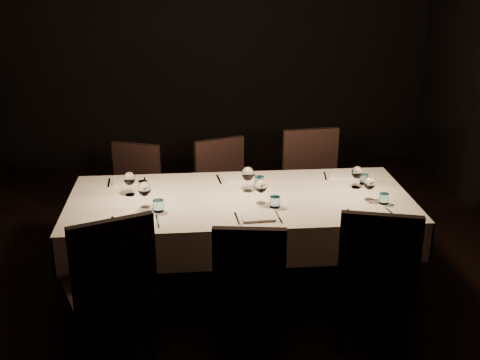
{
  "coord_description": "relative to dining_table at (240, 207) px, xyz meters",
  "views": [
    {
      "loc": [
        -0.36,
        -4.08,
        2.45
      ],
      "look_at": [
        0.0,
        0.0,
        0.9
      ],
      "focal_mm": 45.0,
      "sensor_mm": 36.0,
      "label": 1
    }
  ],
  "objects": [
    {
      "name": "room",
      "position": [
        0.0,
        0.0,
        0.81
      ],
      "size": [
        5.01,
        6.01,
        3.01
      ],
      "color": "black",
      "rests_on": "ground"
    },
    {
      "name": "dining_table",
      "position": [
        0.0,
        0.0,
        0.0
      ],
      "size": [
        2.52,
        1.12,
        0.76
      ],
      "color": "black",
      "rests_on": "ground"
    },
    {
      "name": "chair_near_left",
      "position": [
        -0.87,
        -0.83,
        -0.12
      ],
      "size": [
        0.65,
        0.65,
        1.04
      ],
      "rotation": [
        0.0,
        0.0,
        3.52
      ],
      "color": "black",
      "rests_on": "ground"
    },
    {
      "name": "place_setting_near_left",
      "position": [
        -0.68,
        -0.22,
        0.15
      ],
      "size": [
        0.36,
        0.41,
        0.19
      ],
      "rotation": [
        0.0,
        0.0,
        0.13
      ],
      "color": "beige",
      "rests_on": "dining_table"
    },
    {
      "name": "chair_near_center",
      "position": [
        -0.01,
        -0.78,
        -0.17
      ],
      "size": [
        0.5,
        0.5,
        0.93
      ],
      "rotation": [
        0.0,
        0.0,
        3.0
      ],
      "color": "black",
      "rests_on": "ground"
    },
    {
      "name": "place_setting_near_center",
      "position": [
        0.15,
        -0.22,
        0.15
      ],
      "size": [
        0.34,
        0.41,
        0.18
      ],
      "rotation": [
        0.0,
        0.0,
        0.08
      ],
      "color": "beige",
      "rests_on": "dining_table"
    },
    {
      "name": "chair_near_right",
      "position": [
        0.8,
        -0.82,
        -0.13
      ],
      "size": [
        0.6,
        0.6,
        1.01
      ],
      "rotation": [
        0.0,
        0.0,
        2.87
      ],
      "color": "black",
      "rests_on": "ground"
    },
    {
      "name": "place_setting_near_right",
      "position": [
        0.94,
        -0.22,
        0.14
      ],
      "size": [
        0.33,
        0.4,
        0.18
      ],
      "rotation": [
        0.0,
        0.0,
        0.17
      ],
      "color": "beige",
      "rests_on": "dining_table"
    },
    {
      "name": "chair_far_left",
      "position": [
        -0.87,
        0.85,
        -0.18
      ],
      "size": [
        0.56,
        0.56,
        0.91
      ],
      "rotation": [
        0.0,
        0.0,
        -0.36
      ],
      "color": "black",
      "rests_on": "ground"
    },
    {
      "name": "place_setting_far_left",
      "position": [
        -0.8,
        0.22,
        0.15
      ],
      "size": [
        0.33,
        0.4,
        0.18
      ],
      "rotation": [
        0.0,
        0.0,
        0.06
      ],
      "color": "beige",
      "rests_on": "dining_table"
    },
    {
      "name": "chair_far_center",
      "position": [
        -0.07,
        0.8,
        -0.17
      ],
      "size": [
        0.58,
        0.58,
        0.94
      ],
      "rotation": [
        0.0,
        0.0,
        0.34
      ],
      "color": "black",
      "rests_on": "ground"
    },
    {
      "name": "place_setting_far_center",
      "position": [
        0.07,
        0.22,
        0.15
      ],
      "size": [
        0.36,
        0.41,
        0.19
      ],
      "rotation": [
        0.0,
        0.0,
        0.12
      ],
      "color": "beige",
      "rests_on": "dining_table"
    },
    {
      "name": "chair_far_right",
      "position": [
        0.71,
        0.73,
        -0.13
      ],
      "size": [
        0.54,
        0.54,
        1.03
      ],
      "rotation": [
        0.0,
        0.0,
        0.1
      ],
      "color": "black",
      "rests_on": "ground"
    },
    {
      "name": "place_setting_far_right",
      "position": [
        0.91,
        0.22,
        0.14
      ],
      "size": [
        0.32,
        0.4,
        0.17
      ],
      "rotation": [
        0.0,
        0.0,
        -0.14
      ],
      "color": "beige",
      "rests_on": "dining_table"
    }
  ]
}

